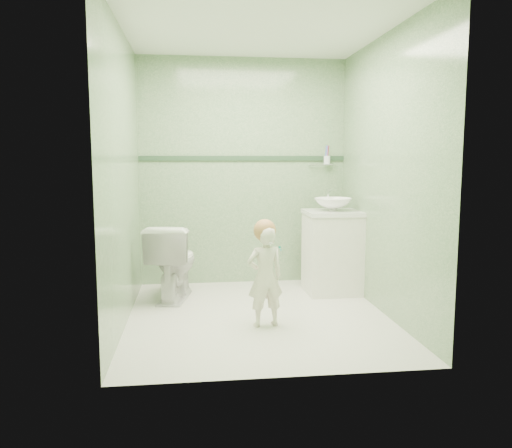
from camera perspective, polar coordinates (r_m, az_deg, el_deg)
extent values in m
plane|color=silver|center=(4.46, 0.24, -10.25)|extent=(2.50, 2.50, 0.00)
cube|color=#6B9469|center=(5.49, -1.43, 5.80)|extent=(2.20, 0.04, 2.40)
cube|color=#6B9469|center=(3.02, 3.30, 4.57)|extent=(2.20, 0.04, 2.40)
cube|color=#6B9469|center=(4.25, -14.68, 5.13)|extent=(0.04, 2.50, 2.40)
cube|color=#6B9469|center=(4.52, 14.26, 5.26)|extent=(0.04, 2.50, 2.40)
plane|color=white|center=(4.38, 0.26, 21.27)|extent=(2.50, 2.50, 0.00)
cube|color=#2A462F|center=(5.48, -1.42, 7.37)|extent=(2.20, 0.02, 0.05)
cube|color=white|center=(5.19, 8.49, -3.25)|extent=(0.52, 0.50, 0.80)
cube|color=white|center=(5.13, 8.58, 1.25)|extent=(0.54, 0.52, 0.04)
imported|color=white|center=(5.12, 8.60, 2.19)|extent=(0.37, 0.37, 0.13)
cylinder|color=silver|center=(5.31, 8.03, 2.98)|extent=(0.03, 0.03, 0.18)
cylinder|color=silver|center=(5.26, 8.19, 3.81)|extent=(0.02, 0.12, 0.02)
cylinder|color=silver|center=(5.59, 7.28, 6.59)|extent=(0.26, 0.02, 0.02)
cylinder|color=silver|center=(5.58, 7.94, 7.09)|extent=(0.07, 0.07, 0.09)
cylinder|color=#7B52BD|center=(5.57, 7.96, 7.81)|extent=(0.01, 0.01, 0.17)
cylinder|color=#445FE1|center=(5.57, 7.81, 7.82)|extent=(0.01, 0.01, 0.17)
cylinder|color=#B72C2E|center=(5.59, 8.05, 7.81)|extent=(0.01, 0.01, 0.17)
imported|color=white|center=(4.97, -9.25, -4.16)|extent=(0.54, 0.78, 0.73)
imported|color=beige|center=(4.10, 1.02, -5.90)|extent=(0.33, 0.24, 0.81)
sphere|color=#B27845|center=(4.06, 0.99, -0.72)|extent=(0.18, 0.18, 0.18)
cylinder|color=#0D8476|center=(3.96, 2.73, -2.76)|extent=(0.05, 0.14, 0.06)
cube|color=white|center=(3.98, 1.67, -2.12)|extent=(0.03, 0.03, 0.02)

